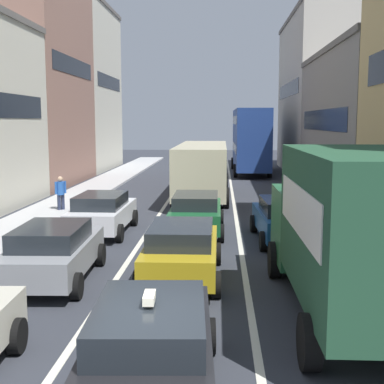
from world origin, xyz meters
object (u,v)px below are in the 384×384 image
wagon_left_lane_second (53,251)px  taxi_centre_lane_front (151,346)px  sedan_centre_lane_second (182,250)px  sedan_left_lane_third (102,212)px  bus_mid_queue_primary (203,166)px  removalist_box_truck (351,227)px  pedestrian_far_sidewalk (61,192)px  hatchback_centre_lane_third (196,212)px  bus_far_queue_secondary (250,138)px  sedan_right_lane_behind_truck (285,218)px

wagon_left_lane_second → taxi_centre_lane_front: bearing=-151.9°
sedan_centre_lane_second → taxi_centre_lane_front: bearing=179.7°
sedan_centre_lane_second → sedan_left_lane_third: same height
sedan_left_lane_third → bus_mid_queue_primary: size_ratio=0.41×
removalist_box_truck → pedestrian_far_sidewalk: 16.00m
taxi_centre_lane_front → pedestrian_far_sidewalk: same height
bus_mid_queue_primary → pedestrian_far_sidewalk: (-6.27, -4.82, -0.81)m
removalist_box_truck → pedestrian_far_sidewalk: bearing=37.9°
hatchback_centre_lane_third → bus_far_queue_secondary: (3.23, 23.05, 2.03)m
taxi_centre_lane_front → hatchback_centre_lane_third: bearing=-3.6°
sedan_right_lane_behind_truck → pedestrian_far_sidewalk: (-9.47, 5.25, 0.15)m
removalist_box_truck → bus_far_queue_secondary: bus_far_queue_secondary is taller
sedan_right_lane_behind_truck → pedestrian_far_sidewalk: pedestrian_far_sidewalk is taller
pedestrian_far_sidewalk → bus_far_queue_secondary: bearing=-66.4°
wagon_left_lane_second → bus_far_queue_secondary: (6.64, 29.13, 2.03)m
sedan_centre_lane_second → bus_far_queue_secondary: 29.07m
pedestrian_far_sidewalk → wagon_left_lane_second: bearing=156.5°
bus_mid_queue_primary → pedestrian_far_sidewalk: 7.95m
sedan_centre_lane_second → pedestrian_far_sidewalk: 11.70m
sedan_right_lane_behind_truck → bus_far_queue_secondary: (0.10, 24.15, 2.03)m
wagon_left_lane_second → bus_far_queue_secondary: 29.94m
hatchback_centre_lane_third → wagon_left_lane_second: bearing=150.6°
taxi_centre_lane_front → sedan_centre_lane_second: size_ratio=1.02×
taxi_centre_lane_front → removalist_box_truck: bearing=-50.9°
removalist_box_truck → pedestrian_far_sidewalk: (-9.91, 12.51, -1.03)m
sedan_right_lane_behind_truck → sedan_left_lane_third: bearing=79.4°
bus_far_queue_secondary → bus_mid_queue_primary: bearing=166.5°
removalist_box_truck → sedan_centre_lane_second: 4.66m
taxi_centre_lane_front → sedan_right_lane_behind_truck: 11.09m
sedan_centre_lane_second → bus_mid_queue_primary: bearing=-0.2°
hatchback_centre_lane_third → pedestrian_far_sidewalk: size_ratio=2.59×
removalist_box_truck → hatchback_centre_lane_third: bearing=22.6°
sedan_left_lane_third → pedestrian_far_sidewalk: (-2.88, 4.34, 0.15)m
taxi_centre_lane_front → sedan_centre_lane_second: taxi_centre_lane_front is taller
hatchback_centre_lane_third → sedan_left_lane_third: bearing=93.1°
bus_mid_queue_primary → sedan_right_lane_behind_truck: bearing=-162.1°
removalist_box_truck → bus_mid_queue_primary: size_ratio=0.73×
wagon_left_lane_second → hatchback_centre_lane_third: 6.97m
sedan_centre_lane_second → sedan_left_lane_third: size_ratio=1.00×
wagon_left_lane_second → bus_mid_queue_primary: 15.44m
sedan_centre_lane_second → hatchback_centre_lane_third: same height
wagon_left_lane_second → hatchback_centre_lane_third: same height
removalist_box_truck → bus_mid_queue_primary: 17.72m
sedan_right_lane_behind_truck → bus_far_queue_secondary: bearing=-3.0°
taxi_centre_lane_front → pedestrian_far_sidewalk: (-6.22, 15.85, 0.15)m
bus_mid_queue_primary → pedestrian_far_sidewalk: size_ratio=6.33×
bus_far_queue_secondary → removalist_box_truck: bearing=-179.7°
sedan_left_lane_third → hatchback_centre_lane_third: bearing=-86.2°
hatchback_centre_lane_third → pedestrian_far_sidewalk: pedestrian_far_sidewalk is taller
wagon_left_lane_second → sedan_right_lane_behind_truck: size_ratio=1.00×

